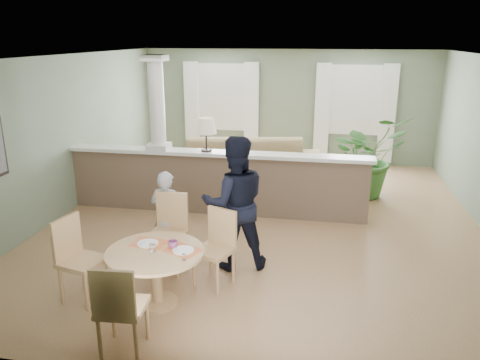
% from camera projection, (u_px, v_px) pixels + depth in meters
% --- Properties ---
extents(ground, '(8.00, 8.00, 0.00)m').
position_uv_depth(ground, '(265.00, 220.00, 7.96)').
color(ground, tan).
rests_on(ground, ground).
extents(room_shell, '(7.02, 8.02, 2.71)m').
position_uv_depth(room_shell, '(270.00, 108.00, 8.02)').
color(room_shell, gray).
rests_on(room_shell, ground).
extents(pony_wall, '(5.32, 0.38, 2.70)m').
position_uv_depth(pony_wall, '(211.00, 174.00, 8.10)').
color(pony_wall, brown).
rests_on(pony_wall, ground).
extents(sofa, '(3.38, 1.77, 0.94)m').
position_uv_depth(sofa, '(244.00, 165.00, 9.57)').
color(sofa, '#8F7B4E').
rests_on(sofa, ground).
extents(houseplant, '(1.85, 1.78, 1.59)m').
position_uv_depth(houseplant, '(367.00, 156.00, 8.97)').
color(houseplant, '#366E2C').
rests_on(houseplant, ground).
extents(dining_table, '(1.12, 1.12, 0.77)m').
position_uv_depth(dining_table, '(156.00, 262.00, 5.32)').
color(dining_table, tan).
rests_on(dining_table, ground).
extents(chair_far_boy, '(0.48, 0.48, 1.02)m').
position_uv_depth(chair_far_boy, '(170.00, 228.00, 6.21)').
color(chair_far_boy, tan).
rests_on(chair_far_boy, ground).
extents(chair_far_man, '(0.56, 0.56, 0.96)m').
position_uv_depth(chair_far_man, '(217.00, 244.00, 5.81)').
color(chair_far_man, tan).
rests_on(chair_far_man, ground).
extents(chair_near, '(0.47, 0.47, 0.98)m').
position_uv_depth(chair_near, '(119.00, 306.00, 4.45)').
color(chair_near, tan).
rests_on(chair_near, ground).
extents(chair_side, '(0.55, 0.55, 1.01)m').
position_uv_depth(chair_side, '(77.00, 255.00, 5.43)').
color(chair_side, tan).
rests_on(chair_side, ground).
extents(child_person, '(0.50, 0.36, 1.28)m').
position_uv_depth(child_person, '(167.00, 216.00, 6.41)').
color(child_person, '#9E9EA3').
rests_on(child_person, ground).
extents(man_person, '(1.05, 0.93, 1.80)m').
position_uv_depth(man_person, '(235.00, 203.00, 6.12)').
color(man_person, black).
rests_on(man_person, ground).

